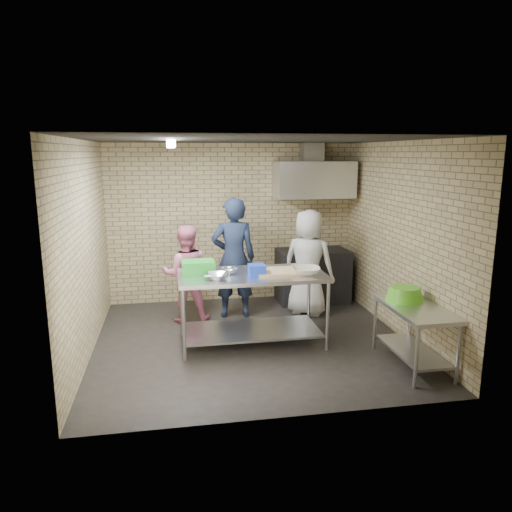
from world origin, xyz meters
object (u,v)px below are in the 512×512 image
(prep_table, at_px, (252,308))
(woman_white, at_px, (308,263))
(bottle_green, at_px, (336,184))
(bottle_red, at_px, (313,183))
(green_crate, at_px, (198,267))
(blue_tub, at_px, (257,270))
(man_navy, at_px, (234,258))
(side_counter, at_px, (413,336))
(stove, at_px, (312,276))
(woman_pink, at_px, (186,274))
(green_basin, at_px, (404,293))

(prep_table, bearing_deg, woman_white, 43.99)
(woman_white, bearing_deg, bottle_green, -93.72)
(bottle_green, bearing_deg, bottle_red, 180.00)
(green_crate, xyz_separation_m, blue_tub, (0.75, -0.22, -0.02))
(blue_tub, relative_size, man_navy, 0.11)
(prep_table, xyz_separation_m, man_navy, (-0.10, 1.13, 0.46))
(bottle_red, height_order, bottle_green, bottle_red)
(side_counter, height_order, man_navy, man_navy)
(stove, height_order, bottle_green, bottle_green)
(green_crate, bearing_deg, blue_tub, -16.35)
(woman_pink, bearing_deg, bottle_red, -155.89)
(side_counter, bearing_deg, woman_pink, 141.96)
(bottle_green, distance_m, man_navy, 2.33)
(man_navy, bearing_deg, green_basin, 136.66)
(blue_tub, bearing_deg, green_basin, -21.85)
(stove, bearing_deg, blue_tub, -125.77)
(bottle_red, relative_size, man_navy, 0.10)
(green_crate, xyz_separation_m, bottle_red, (2.10, 1.83, 0.97))
(prep_table, height_order, green_crate, green_crate)
(prep_table, relative_size, bottle_green, 12.94)
(green_crate, bearing_deg, woman_pink, 99.00)
(green_basin, distance_m, bottle_red, 3.01)
(woman_pink, xyz_separation_m, woman_white, (1.92, 0.01, 0.10))
(green_crate, xyz_separation_m, bottle_green, (2.50, 1.83, 0.96))
(side_counter, distance_m, stove, 2.79)
(green_basin, height_order, bottle_red, bottle_red)
(prep_table, xyz_separation_m, bottle_red, (1.40, 1.95, 1.54))
(man_navy, bearing_deg, bottle_red, -149.04)
(green_basin, bearing_deg, bottle_green, 89.58)
(bottle_red, xyz_separation_m, man_navy, (-1.50, -0.82, -1.09))
(stove, distance_m, woman_pink, 2.32)
(woman_pink, bearing_deg, woman_white, -177.81)
(prep_table, xyz_separation_m, green_crate, (-0.70, 0.12, 0.57))
(bottle_green, bearing_deg, green_basin, -90.42)
(blue_tub, relative_size, bottle_red, 1.20)
(stove, distance_m, bottle_green, 1.65)
(man_navy, bearing_deg, side_counter, 133.48)
(bottle_green, bearing_deg, stove, -151.93)
(man_navy, height_order, woman_pink, man_navy)
(stove, distance_m, green_crate, 2.66)
(woman_white, bearing_deg, green_basin, 146.00)
(blue_tub, distance_m, bottle_red, 2.64)
(prep_table, bearing_deg, green_crate, 170.27)
(man_navy, bearing_deg, bottle_green, -154.36)
(stove, relative_size, green_basin, 2.61)
(prep_table, height_order, bottle_green, bottle_green)
(side_counter, bearing_deg, green_basin, 94.57)
(blue_tub, distance_m, bottle_green, 2.86)
(stove, distance_m, bottle_red, 1.60)
(side_counter, relative_size, woman_white, 0.71)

